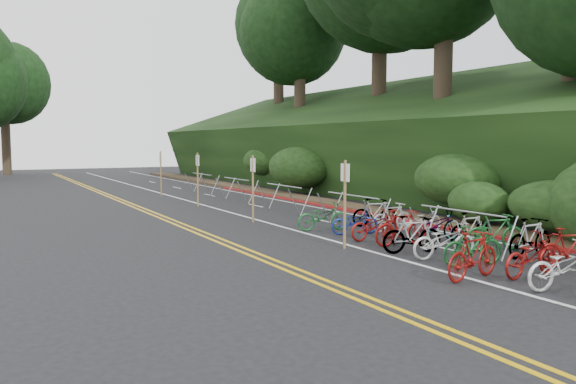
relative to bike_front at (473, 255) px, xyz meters
The scene contains 8 objects.
ground 1.31m from the bike_front, 145.78° to the right, with size 120.00×120.00×0.00m, color black.
road_markings 9.45m from the bike_front, 92.17° to the left, with size 7.47×80.00×0.01m.
red_curb 12.28m from the bike_front, 67.42° to the left, with size 0.25×28.00×0.10m, color maroon.
embankment 22.02m from the bike_front, 56.90° to the left, with size 14.30×48.14×9.11m.
bike_racks_rest 12.49m from the bike_front, 80.73° to the left, with size 1.14×23.00×1.17m.
signposts_rest 13.36m from the bike_front, 91.67° to the left, with size 0.08×18.40×2.50m.
bike_front is the anchor object (origin of this frame).
bike_valet 2.64m from the bike_front, 40.20° to the left, with size 3.37×13.06×1.10m.
Camera 1 is at (-8.36, -7.90, 2.99)m, focal length 35.00 mm.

